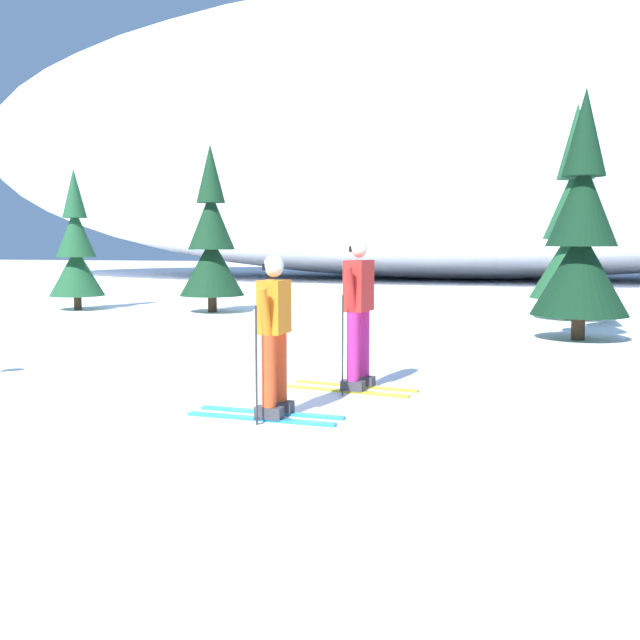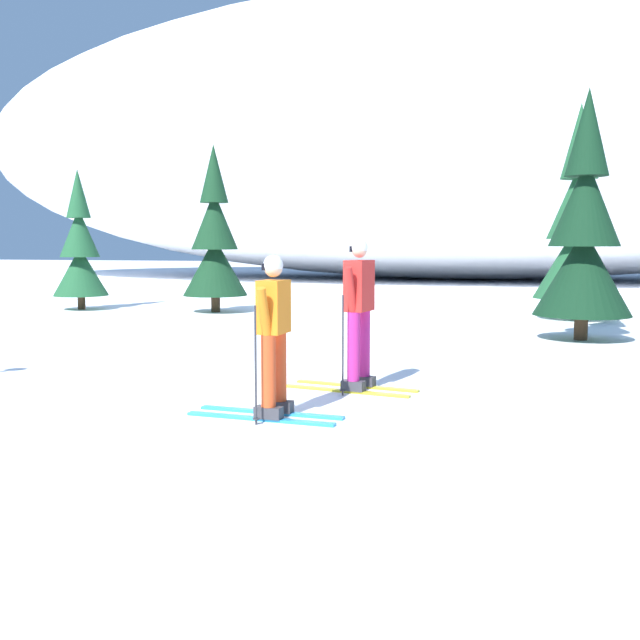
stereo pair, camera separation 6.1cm
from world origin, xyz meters
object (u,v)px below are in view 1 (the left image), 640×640
object	(u,v)px
skier_orange_jacket	(273,334)
pine_tree_center_right	(581,236)
pine_tree_center_left	(211,242)
pine_tree_far_right	(574,230)
pine_tree_far_left	(76,251)
skier_red_jacket	(358,310)

from	to	relation	value
skier_orange_jacket	pine_tree_center_right	xyz separation A→B (m)	(3.69, 7.31, 1.06)
pine_tree_center_right	pine_tree_center_left	bearing A→B (deg)	157.82
pine_tree_center_left	pine_tree_far_right	xyz separation A→B (m)	(8.97, 0.32, 0.29)
skier_orange_jacket	pine_tree_center_left	distance (m)	12.04
skier_orange_jacket	pine_tree_far_left	world-z (taller)	pine_tree_far_left
pine_tree_far_left	pine_tree_far_right	size ratio (longest dim) A/B	0.75
skier_orange_jacket	pine_tree_far_left	bearing A→B (deg)	129.82
pine_tree_far_left	pine_tree_center_right	distance (m)	13.03
pine_tree_far_left	pine_tree_center_left	xyz separation A→B (m)	(3.82, 0.22, 0.23)
skier_orange_jacket	pine_tree_far_left	size ratio (longest dim) A/B	0.45
pine_tree_far_left	pine_tree_center_left	bearing A→B (deg)	3.29
pine_tree_far_left	pine_tree_far_right	xyz separation A→B (m)	(12.79, 0.53, 0.52)
pine_tree_center_left	pine_tree_far_right	size ratio (longest dim) A/B	0.86
skier_orange_jacket	pine_tree_center_left	size ratio (longest dim) A/B	0.39
skier_orange_jacket	pine_tree_far_right	distance (m)	11.92
pine_tree_center_left	pine_tree_center_right	world-z (taller)	pine_tree_center_right
pine_tree_center_right	pine_tree_far_right	distance (m)	3.90
skier_red_jacket	pine_tree_far_right	bearing A→B (deg)	70.83
pine_tree_far_left	pine_tree_far_right	world-z (taller)	pine_tree_far_right
skier_orange_jacket	skier_red_jacket	world-z (taller)	skier_red_jacket
skier_orange_jacket	pine_tree_center_right	world-z (taller)	pine_tree_center_right
skier_red_jacket	pine_tree_far_right	size ratio (longest dim) A/B	0.37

